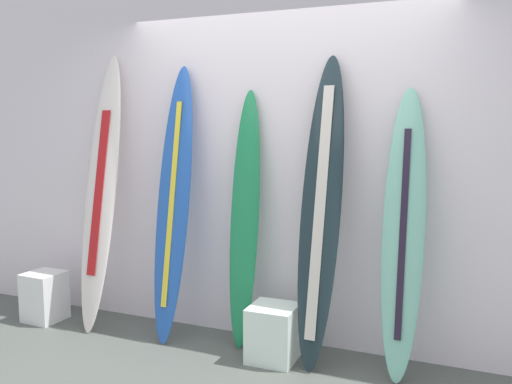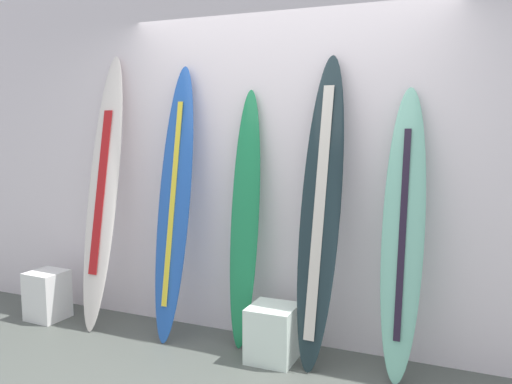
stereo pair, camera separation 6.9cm
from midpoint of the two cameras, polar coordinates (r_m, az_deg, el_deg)
name	(u,v)px [view 1 (the left image)]	position (r m, az deg, el deg)	size (l,w,h in m)	color
wall_back	(284,160)	(4.19, 2.53, 3.36)	(7.20, 0.20, 2.80)	silver
surfboard_ivory	(101,194)	(4.62, -16.36, -0.19)	(0.30, 0.52, 2.24)	silver
surfboard_cobalt	(173,204)	(4.25, -9.12, -1.21)	(0.28, 0.45, 2.13)	#2355B0
surfboard_emerald	(245,222)	(4.08, -1.69, -3.12)	(0.24, 0.32, 1.94)	#1C7E4A
surfboard_charcoal	(321,211)	(3.76, 6.28, -2.04)	(0.31, 0.51, 2.16)	#19292D
surfboard_seafoam	(403,235)	(3.71, 14.67, -4.42)	(0.29, 0.44, 1.93)	#7BC1A8
display_block_left	(273,333)	(4.00, 1.30, -14.56)	(0.33, 0.33, 0.40)	white
display_block_center	(45,296)	(5.09, -21.66, -10.13)	(0.31, 0.31, 0.42)	white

